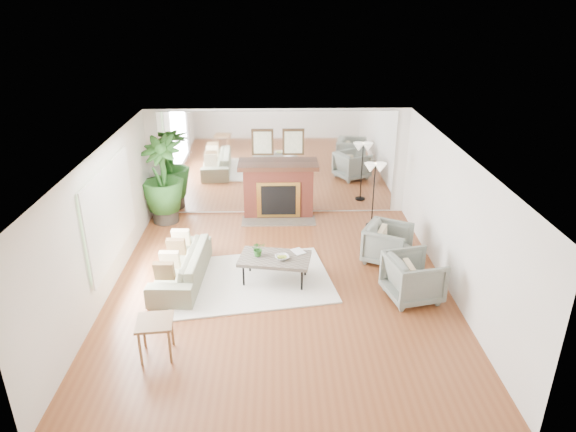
{
  "coord_description": "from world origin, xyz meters",
  "views": [
    {
      "loc": [
        -0.05,
        -7.91,
        4.85
      ],
      "look_at": [
        0.16,
        0.6,
        1.15
      ],
      "focal_mm": 32.0,
      "sensor_mm": 36.0,
      "label": 1
    }
  ],
  "objects_px": {
    "sofa": "(181,266)",
    "armchair_front": "(413,278)",
    "potted_ficus": "(162,178)",
    "armchair_back": "(388,243)",
    "floor_lamp": "(375,173)",
    "coffee_table": "(275,259)",
    "side_table": "(155,326)",
    "fireplace": "(278,190)"
  },
  "relations": [
    {
      "from": "fireplace",
      "to": "floor_lamp",
      "type": "xyz_separation_m",
      "value": [
        2.1,
        -0.64,
        0.61
      ]
    },
    {
      "from": "sofa",
      "to": "potted_ficus",
      "type": "relative_size",
      "value": 1.01
    },
    {
      "from": "coffee_table",
      "to": "potted_ficus",
      "type": "relative_size",
      "value": 0.68
    },
    {
      "from": "side_table",
      "to": "floor_lamp",
      "type": "height_order",
      "value": "floor_lamp"
    },
    {
      "from": "armchair_back",
      "to": "floor_lamp",
      "type": "relative_size",
      "value": 0.57
    },
    {
      "from": "fireplace",
      "to": "coffee_table",
      "type": "xyz_separation_m",
      "value": [
        -0.09,
        -3.02,
        -0.2
      ]
    },
    {
      "from": "sofa",
      "to": "armchair_back",
      "type": "height_order",
      "value": "armchair_back"
    },
    {
      "from": "fireplace",
      "to": "coffee_table",
      "type": "relative_size",
      "value": 1.5
    },
    {
      "from": "armchair_back",
      "to": "armchair_front",
      "type": "bearing_deg",
      "value": -144.99
    },
    {
      "from": "armchair_front",
      "to": "potted_ficus",
      "type": "xyz_separation_m",
      "value": [
        -4.88,
        3.38,
        0.67
      ]
    },
    {
      "from": "sofa",
      "to": "fireplace",
      "type": "bearing_deg",
      "value": 151.43
    },
    {
      "from": "coffee_table",
      "to": "armchair_back",
      "type": "xyz_separation_m",
      "value": [
        2.2,
        0.73,
        -0.08
      ]
    },
    {
      "from": "coffee_table",
      "to": "potted_ficus",
      "type": "xyz_separation_m",
      "value": [
        -2.51,
        2.77,
        0.61
      ]
    },
    {
      "from": "sofa",
      "to": "side_table",
      "type": "height_order",
      "value": "sofa"
    },
    {
      "from": "fireplace",
      "to": "armchair_front",
      "type": "xyz_separation_m",
      "value": [
        2.28,
        -3.63,
        -0.26
      ]
    },
    {
      "from": "coffee_table",
      "to": "armchair_back",
      "type": "distance_m",
      "value": 2.32
    },
    {
      "from": "side_table",
      "to": "armchair_back",
      "type": "bearing_deg",
      "value": 35.29
    },
    {
      "from": "potted_ficus",
      "to": "fireplace",
      "type": "bearing_deg",
      "value": 5.52
    },
    {
      "from": "sofa",
      "to": "armchair_front",
      "type": "xyz_separation_m",
      "value": [
        4.08,
        -0.7,
        0.1
      ]
    },
    {
      "from": "armchair_front",
      "to": "side_table",
      "type": "bearing_deg",
      "value": 96.44
    },
    {
      "from": "armchair_front",
      "to": "armchair_back",
      "type": "bearing_deg",
      "value": -5.78
    },
    {
      "from": "sofa",
      "to": "armchair_front",
      "type": "distance_m",
      "value": 4.14
    },
    {
      "from": "side_table",
      "to": "coffee_table",
      "type": "bearing_deg",
      "value": 49.89
    },
    {
      "from": "potted_ficus",
      "to": "side_table",
      "type": "bearing_deg",
      "value": -80.54
    },
    {
      "from": "potted_ficus",
      "to": "armchair_front",
      "type": "bearing_deg",
      "value": -34.69
    },
    {
      "from": "coffee_table",
      "to": "side_table",
      "type": "relative_size",
      "value": 2.34
    },
    {
      "from": "fireplace",
      "to": "sofa",
      "type": "bearing_deg",
      "value": -121.56
    },
    {
      "from": "coffee_table",
      "to": "side_table",
      "type": "distance_m",
      "value": 2.66
    },
    {
      "from": "coffee_table",
      "to": "potted_ficus",
      "type": "distance_m",
      "value": 3.79
    },
    {
      "from": "side_table",
      "to": "floor_lamp",
      "type": "xyz_separation_m",
      "value": [
        3.9,
        4.42,
        0.78
      ]
    },
    {
      "from": "sofa",
      "to": "side_table",
      "type": "relative_size",
      "value": 3.46
    },
    {
      "from": "coffee_table",
      "to": "armchair_back",
      "type": "bearing_deg",
      "value": 18.49
    },
    {
      "from": "armchair_front",
      "to": "fireplace",
      "type": "bearing_deg",
      "value": 19.27
    },
    {
      "from": "sofa",
      "to": "floor_lamp",
      "type": "distance_m",
      "value": 4.63
    },
    {
      "from": "side_table",
      "to": "floor_lamp",
      "type": "distance_m",
      "value": 5.94
    },
    {
      "from": "coffee_table",
      "to": "side_table",
      "type": "xyz_separation_m",
      "value": [
        -1.71,
        -2.03,
        0.03
      ]
    },
    {
      "from": "armchair_back",
      "to": "potted_ficus",
      "type": "bearing_deg",
      "value": 94.59
    },
    {
      "from": "sofa",
      "to": "floor_lamp",
      "type": "height_order",
      "value": "floor_lamp"
    },
    {
      "from": "sofa",
      "to": "potted_ficus",
      "type": "bearing_deg",
      "value": -160.38
    },
    {
      "from": "fireplace",
      "to": "potted_ficus",
      "type": "bearing_deg",
      "value": -174.48
    },
    {
      "from": "fireplace",
      "to": "potted_ficus",
      "type": "height_order",
      "value": "fireplace"
    },
    {
      "from": "sofa",
      "to": "floor_lamp",
      "type": "relative_size",
      "value": 1.36
    }
  ]
}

